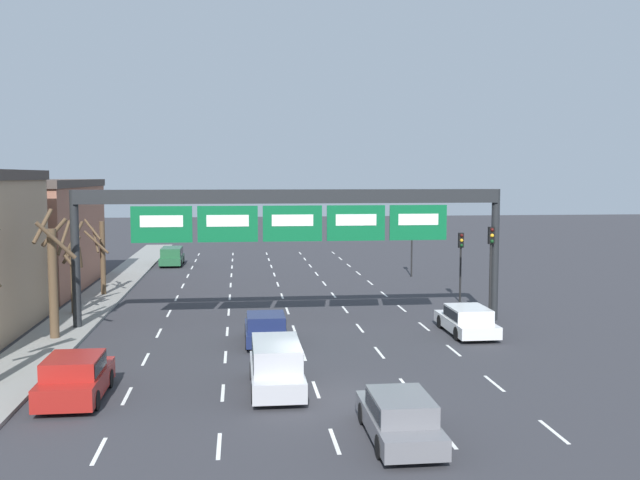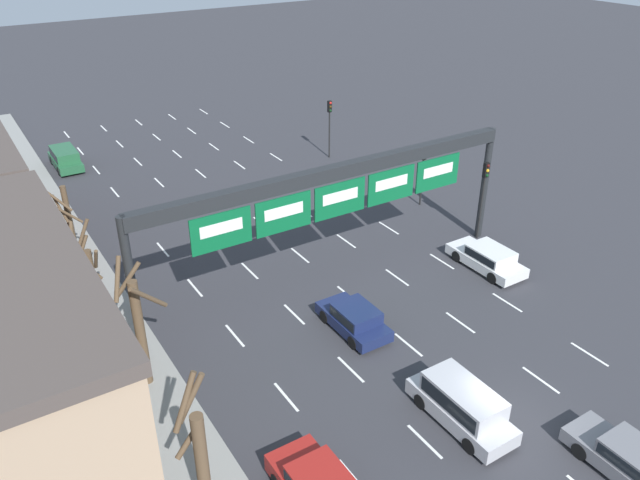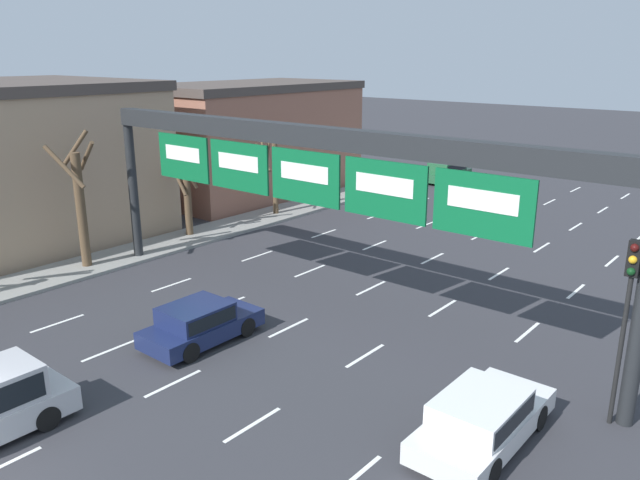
# 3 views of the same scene
# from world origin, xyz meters

# --- Properties ---
(ground_plane) EXTENTS (220.00, 220.00, 0.00)m
(ground_plane) POSITION_xyz_m (0.00, 0.00, 0.00)
(ground_plane) COLOR #333338
(lane_dashes) EXTENTS (13.32, 67.00, 0.01)m
(lane_dashes) POSITION_xyz_m (0.00, 13.50, 0.00)
(lane_dashes) COLOR white
(lane_dashes) RESTS_ON ground_plane
(sign_gantry) EXTENTS (21.82, 0.70, 6.93)m
(sign_gantry) POSITION_xyz_m (0.00, 12.20, 5.81)
(sign_gantry) COLOR #232628
(sign_gantry) RESTS_ON ground_plane
(suv_silver) EXTENTS (1.84, 4.68, 1.76)m
(suv_silver) POSITION_xyz_m (-1.41, 1.08, 0.98)
(suv_silver) COLOR #B7B7BC
(suv_silver) RESTS_ON ground_plane
(car_grey) EXTENTS (1.82, 4.56, 1.38)m
(car_grey) POSITION_xyz_m (1.87, -4.17, 0.74)
(car_grey) COLOR slate
(car_grey) RESTS_ON ground_plane
(car_navy) EXTENTS (1.88, 4.06, 1.37)m
(car_navy) POSITION_xyz_m (-1.51, 8.28, 0.73)
(car_navy) COLOR #19234C
(car_navy) RESTS_ON ground_plane
(suv_green) EXTENTS (1.83, 4.48, 1.54)m
(suv_green) POSITION_xyz_m (-8.40, 37.72, 0.87)
(suv_green) COLOR #235B38
(suv_green) RESTS_ON ground_plane
(car_white) EXTENTS (1.94, 4.64, 1.36)m
(car_white) POSITION_xyz_m (8.20, 9.05, 0.73)
(car_white) COLOR silver
(car_white) RESTS_ON ground_plane
(traffic_light_near_gantry) EXTENTS (0.30, 0.35, 4.21)m
(traffic_light_near_gantry) POSITION_xyz_m (10.58, 17.64, 3.03)
(traffic_light_near_gantry) COLOR black
(traffic_light_near_gantry) RESTS_ON ground_plane
(traffic_light_mid_block) EXTENTS (0.30, 0.35, 4.68)m
(traffic_light_mid_block) POSITION_xyz_m (10.28, 28.63, 3.34)
(traffic_light_mid_block) COLOR black
(traffic_light_mid_block) RESTS_ON ground_plane
(traffic_light_far_end) EXTENTS (0.30, 0.35, 4.97)m
(traffic_light_far_end) POSITION_xyz_m (10.40, 12.00, 3.53)
(traffic_light_far_end) COLOR black
(traffic_light_far_end) RESTS_ON ground_plane
(tree_bare_closest) EXTENTS (2.07, 2.08, 5.96)m
(tree_bare_closest) POSITION_xyz_m (-11.21, 9.89, 3.12)
(tree_bare_closest) COLOR brown
(tree_bare_closest) RESTS_ON sidewalk_left
(tree_bare_second) EXTENTS (1.30, 0.98, 5.65)m
(tree_bare_second) POSITION_xyz_m (-11.70, 2.42, 2.77)
(tree_bare_second) COLOR brown
(tree_bare_second) RESTS_ON sidewalk_left
(tree_bare_third) EXTENTS (1.67, 1.34, 4.78)m
(tree_bare_third) POSITION_xyz_m (-11.31, 22.07, 2.73)
(tree_bare_third) COLOR brown
(tree_bare_third) RESTS_ON sidewalk_left
(tree_bare_furthest) EXTENTS (1.33, 1.31, 5.03)m
(tree_bare_furthest) POSITION_xyz_m (-11.69, 16.11, 2.54)
(tree_bare_furthest) COLOR brown
(tree_bare_furthest) RESTS_ON sidewalk_left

